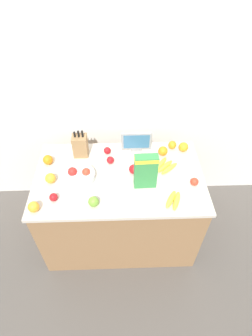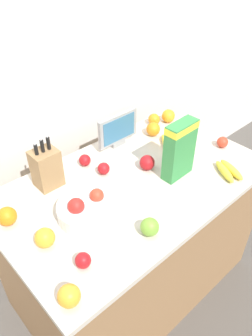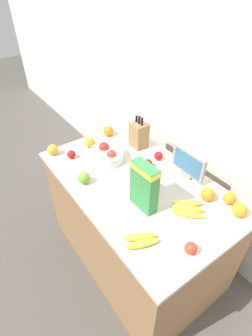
% 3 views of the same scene
% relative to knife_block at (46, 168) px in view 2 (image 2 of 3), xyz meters
% --- Properties ---
extents(ground_plane, '(14.00, 14.00, 0.00)m').
position_rel_knife_block_xyz_m(ground_plane, '(0.34, -0.28, -1.00)').
color(ground_plane, '#514C47').
extents(wall_back, '(9.00, 0.06, 2.60)m').
position_rel_knife_block_xyz_m(wall_back, '(0.34, 0.37, 0.30)').
color(wall_back, silver).
rests_on(wall_back, ground_plane).
extents(counter, '(1.44, 0.86, 0.89)m').
position_rel_knife_block_xyz_m(counter, '(0.34, -0.28, -0.55)').
color(counter, olive).
rests_on(counter, ground_plane).
extents(knife_block, '(0.13, 0.11, 0.30)m').
position_rel_knife_block_xyz_m(knife_block, '(0.00, 0.00, 0.00)').
color(knife_block, '#937047').
rests_on(knife_block, counter).
extents(small_monitor, '(0.28, 0.03, 0.21)m').
position_rel_knife_block_xyz_m(small_monitor, '(0.51, 0.03, 0.01)').
color(small_monitor, gray).
rests_on(small_monitor, counter).
extents(cereal_box, '(0.18, 0.08, 0.32)m').
position_rel_knife_block_xyz_m(cereal_box, '(0.55, -0.39, 0.07)').
color(cereal_box, '#338442').
rests_on(cereal_box, counter).
extents(fruit_bowl, '(0.27, 0.27, 0.13)m').
position_rel_knife_block_xyz_m(fruit_bowl, '(0.01, -0.31, -0.06)').
color(fruit_bowl, silver).
rests_on(fruit_bowl, counter).
extents(banana_bunch_left, '(0.23, 0.23, 0.04)m').
position_rel_knife_block_xyz_m(banana_bunch_left, '(0.75, -0.20, -0.08)').
color(banana_bunch_left, yellow).
rests_on(banana_bunch_left, counter).
extents(banana_bunch_right, '(0.16, 0.20, 0.04)m').
position_rel_knife_block_xyz_m(banana_bunch_right, '(0.76, -0.57, -0.08)').
color(banana_bunch_right, yellow).
rests_on(banana_bunch_right, counter).
extents(apple_by_knife_block, '(0.08, 0.08, 0.08)m').
position_rel_knife_block_xyz_m(apple_by_knife_block, '(0.15, -0.58, -0.06)').
color(apple_by_knife_block, '#6B9E33').
rests_on(apple_by_knife_block, counter).
extents(apple_rear, '(0.07, 0.07, 0.07)m').
position_rel_knife_block_xyz_m(apple_rear, '(0.96, -0.40, -0.07)').
color(apple_rear, red).
rests_on(apple_rear, counter).
extents(apple_leftmost, '(0.08, 0.08, 0.08)m').
position_rel_knife_block_xyz_m(apple_leftmost, '(0.47, -0.25, -0.06)').
color(apple_leftmost, '#A31419').
rests_on(apple_leftmost, counter).
extents(apple_front, '(0.07, 0.07, 0.07)m').
position_rel_knife_block_xyz_m(apple_front, '(0.24, 0.01, -0.07)').
color(apple_front, '#A31419').
rests_on(apple_front, counter).
extents(apple_middle, '(0.07, 0.07, 0.07)m').
position_rel_knife_block_xyz_m(apple_middle, '(-0.17, -0.52, -0.07)').
color(apple_middle, '#A31419').
rests_on(apple_middle, counter).
extents(apple_near_bananas, '(0.07, 0.07, 0.07)m').
position_rel_knife_block_xyz_m(apple_near_bananas, '(0.27, -0.12, -0.07)').
color(apple_near_bananas, '#A31419').
rests_on(apple_near_bananas, counter).
extents(orange_by_cereal, '(0.09, 0.09, 0.09)m').
position_rel_knife_block_xyz_m(orange_by_cereal, '(-0.22, -0.33, -0.06)').
color(orange_by_cereal, orange).
rests_on(orange_by_cereal, counter).
extents(orange_back_center, '(0.08, 0.08, 0.08)m').
position_rel_knife_block_xyz_m(orange_back_center, '(-0.30, -0.62, -0.06)').
color(orange_back_center, orange).
rests_on(orange_back_center, counter).
extents(orange_front_left, '(0.08, 0.08, 0.08)m').
position_rel_knife_block_xyz_m(orange_front_left, '(0.85, 0.06, -0.07)').
color(orange_front_left, orange).
rests_on(orange_front_left, counter).
extents(orange_mid_left, '(0.09, 0.09, 0.09)m').
position_rel_knife_block_xyz_m(orange_mid_left, '(-0.28, -0.11, -0.06)').
color(orange_mid_left, orange).
rests_on(orange_mid_left, counter).
extents(orange_near_bowl, '(0.09, 0.09, 0.09)m').
position_rel_knife_block_xyz_m(orange_near_bowl, '(0.94, 0.02, -0.06)').
color(orange_near_bowl, orange).
rests_on(orange_near_bowl, counter).
extents(orange_front_center, '(0.09, 0.09, 0.09)m').
position_rel_knife_block_xyz_m(orange_front_center, '(0.75, -0.03, -0.06)').
color(orange_front_center, orange).
rests_on(orange_front_center, counter).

